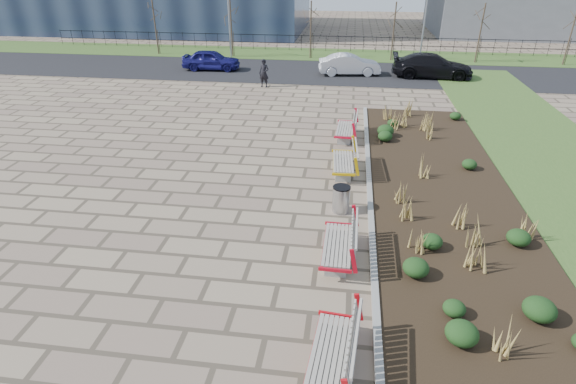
# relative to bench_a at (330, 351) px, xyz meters

# --- Properties ---
(ground) EXTENTS (120.00, 120.00, 0.00)m
(ground) POSITION_rel_bench_a_xyz_m (-3.00, 2.30, -0.50)
(ground) COLOR #84725B
(ground) RESTS_ON ground
(planting_bed) EXTENTS (4.50, 18.00, 0.10)m
(planting_bed) POSITION_rel_bench_a_xyz_m (3.25, 7.30, -0.45)
(planting_bed) COLOR black
(planting_bed) RESTS_ON ground
(planting_curb) EXTENTS (0.16, 18.00, 0.15)m
(planting_curb) POSITION_rel_bench_a_xyz_m (0.92, 7.30, -0.42)
(planting_curb) COLOR gray
(planting_curb) RESTS_ON ground
(grass_verge_far) EXTENTS (80.00, 5.00, 0.04)m
(grass_verge_far) POSITION_rel_bench_a_xyz_m (-3.00, 30.30, -0.48)
(grass_verge_far) COLOR #33511E
(grass_verge_far) RESTS_ON ground
(road) EXTENTS (80.00, 7.00, 0.02)m
(road) POSITION_rel_bench_a_xyz_m (-3.00, 24.30, -0.49)
(road) COLOR black
(road) RESTS_ON ground
(bench_a) EXTENTS (1.10, 2.18, 1.00)m
(bench_a) POSITION_rel_bench_a_xyz_m (0.00, 0.00, 0.00)
(bench_a) COLOR red
(bench_a) RESTS_ON ground
(bench_b) EXTENTS (0.93, 2.11, 1.00)m
(bench_b) POSITION_rel_bench_a_xyz_m (0.00, 3.52, 0.00)
(bench_b) COLOR red
(bench_b) RESTS_ON ground
(bench_c) EXTENTS (1.01, 2.14, 1.00)m
(bench_c) POSITION_rel_bench_a_xyz_m (0.00, 8.72, 0.00)
(bench_c) COLOR gold
(bench_c) RESTS_ON ground
(bench_d) EXTENTS (0.99, 2.14, 1.00)m
(bench_d) POSITION_rel_bench_a_xyz_m (0.00, 12.18, 0.00)
(bench_d) COLOR red
(bench_d) RESTS_ON ground
(litter_bin) EXTENTS (0.51, 0.51, 0.82)m
(litter_bin) POSITION_rel_bench_a_xyz_m (0.02, 5.96, -0.09)
(litter_bin) COLOR #B2B2B7
(litter_bin) RESTS_ON ground
(pedestrian) EXTENTS (0.64, 0.48, 1.61)m
(pedestrian) POSITION_rel_bench_a_xyz_m (-4.92, 20.06, 0.30)
(pedestrian) COLOR black
(pedestrian) RESTS_ON ground
(car_blue) EXTENTS (3.89, 1.70, 1.31)m
(car_blue) POSITION_rel_bench_a_xyz_m (-9.26, 23.98, 0.17)
(car_blue) COLOR navy
(car_blue) RESTS_ON road
(car_silver) EXTENTS (4.07, 1.87, 1.29)m
(car_silver) POSITION_rel_bench_a_xyz_m (-0.00, 23.79, 0.17)
(car_silver) COLOR #B9BBC2
(car_silver) RESTS_ON road
(car_black) EXTENTS (5.08, 2.28, 1.45)m
(car_black) POSITION_rel_bench_a_xyz_m (5.18, 23.79, 0.24)
(car_black) COLOR black
(car_black) RESTS_ON road
(tree_a) EXTENTS (1.40, 1.40, 4.00)m
(tree_a) POSITION_rel_bench_a_xyz_m (-15.00, 28.80, 1.54)
(tree_a) COLOR #4C3D2D
(tree_a) RESTS_ON grass_verge_far
(tree_b) EXTENTS (1.40, 1.40, 4.00)m
(tree_b) POSITION_rel_bench_a_xyz_m (-9.00, 28.80, 1.54)
(tree_b) COLOR #4C3D2D
(tree_b) RESTS_ON grass_verge_far
(tree_c) EXTENTS (1.40, 1.40, 4.00)m
(tree_c) POSITION_rel_bench_a_xyz_m (-3.00, 28.80, 1.54)
(tree_c) COLOR #4C3D2D
(tree_c) RESTS_ON grass_verge_far
(tree_d) EXTENTS (1.40, 1.40, 4.00)m
(tree_d) POSITION_rel_bench_a_xyz_m (3.00, 28.80, 1.54)
(tree_d) COLOR #4C3D2D
(tree_d) RESTS_ON grass_verge_far
(tree_e) EXTENTS (1.40, 1.40, 4.00)m
(tree_e) POSITION_rel_bench_a_xyz_m (9.00, 28.80, 1.54)
(tree_e) COLOR #4C3D2D
(tree_e) RESTS_ON grass_verge_far
(tree_f) EXTENTS (1.40, 1.40, 4.00)m
(tree_f) POSITION_rel_bench_a_xyz_m (15.00, 28.80, 1.54)
(tree_f) COLOR #4C3D2D
(tree_f) RESTS_ON grass_verge_far
(lamp_west) EXTENTS (0.24, 0.60, 6.00)m
(lamp_west) POSITION_rel_bench_a_xyz_m (-9.00, 28.30, 2.54)
(lamp_west) COLOR gray
(lamp_west) RESTS_ON grass_verge_far
(lamp_east) EXTENTS (0.24, 0.60, 6.00)m
(lamp_east) POSITION_rel_bench_a_xyz_m (5.00, 28.30, 2.54)
(lamp_east) COLOR gray
(lamp_east) RESTS_ON grass_verge_far
(railing_fence) EXTENTS (44.00, 0.10, 1.20)m
(railing_fence) POSITION_rel_bench_a_xyz_m (-3.00, 31.80, 0.14)
(railing_fence) COLOR black
(railing_fence) RESTS_ON grass_verge_far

